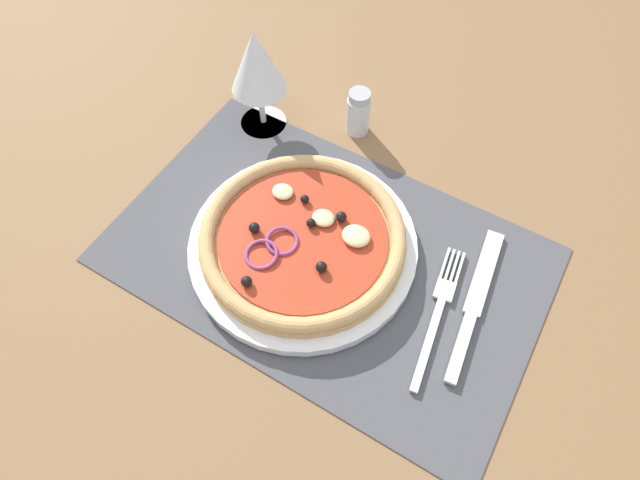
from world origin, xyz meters
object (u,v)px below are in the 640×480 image
wine_glass (257,65)px  plate (303,245)px  fork (439,308)px  knife (475,301)px  pizza (303,237)px  pepper_shaker (358,113)px

wine_glass → plate: bearing=-43.6°
fork → knife: size_ratio=0.90×
pizza → wine_glass: 22.81cm
plate → pizza: pizza is taller
pizza → fork: size_ratio=1.33×
plate → knife: (20.20, 3.89, -0.44)cm
fork → pepper_shaker: size_ratio=2.69×
pizza → plate: bearing=-98.4°
pizza → pepper_shaker: (-3.82, 20.42, 0.38)cm
wine_glass → pepper_shaker: size_ratio=2.22×
knife → pepper_shaker: bearing=48.4°
fork → knife: knife is taller
wine_glass → pizza: bearing=-43.6°
plate → wine_glass: bearing=136.4°
pizza → wine_glass: bearing=136.4°
plate → pepper_shaker: (-3.82, 20.43, 2.15)cm
pizza → knife: bearing=10.9°
plate → knife: size_ratio=1.34×
fork → wine_glass: (-32.77, 13.92, 9.47)cm
knife → pepper_shaker: 29.28cm
knife → pepper_shaker: pepper_shaker is taller
pizza → wine_glass: wine_glass is taller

